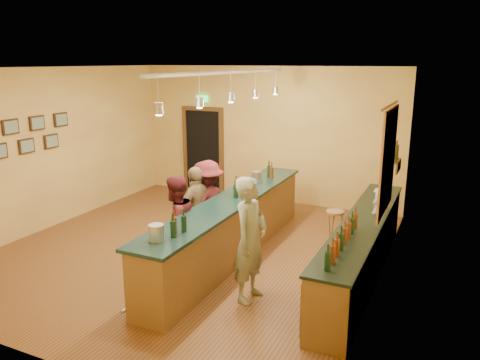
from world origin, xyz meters
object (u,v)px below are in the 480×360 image
at_px(customer_c, 207,206).
at_px(bar_stool, 335,219).
at_px(customer_b, 197,211).
at_px(tasting_bar, 231,224).
at_px(back_counter, 362,248).
at_px(bartender, 250,239).
at_px(customer_a, 176,225).

distance_m(customer_c, bar_stool, 2.33).
distance_m(customer_b, customer_c, 0.25).
bearing_deg(customer_c, tasting_bar, 87.44).
height_order(back_counter, tasting_bar, tasting_bar).
height_order(tasting_bar, customer_c, customer_c).
height_order(back_counter, customer_c, customer_c).
height_order(bartender, customer_c, bartender).
height_order(customer_a, customer_b, customer_a).
xyz_separation_m(bartender, customer_c, (-1.43, 1.34, -0.08)).
distance_m(tasting_bar, bar_stool, 1.94).
relative_size(back_counter, customer_b, 2.90).
relative_size(tasting_bar, customer_a, 3.21).
distance_m(customer_a, customer_b, 0.80).
bearing_deg(customer_a, bartender, 91.65).
xyz_separation_m(back_counter, customer_b, (-2.79, -0.27, 0.30)).
height_order(back_counter, bartender, bartender).
bearing_deg(tasting_bar, customer_b, -172.08).
bearing_deg(bartender, customer_b, 58.24).
height_order(bartender, customer_b, bartender).
bearing_deg(bartender, tasting_bar, 41.18).
bearing_deg(back_counter, tasting_bar, -175.24).
relative_size(bartender, bar_stool, 2.65).
xyz_separation_m(customer_a, customer_c, (0.00, 1.04, 0.02)).
distance_m(customer_a, bar_stool, 2.95).
bearing_deg(customer_c, customer_a, 13.24).
bearing_deg(customer_a, back_counter, 125.07).
xyz_separation_m(customer_a, customer_b, (-0.07, 0.79, -0.01)).
relative_size(customer_a, bar_stool, 2.35).
xyz_separation_m(tasting_bar, bar_stool, (1.48, 1.25, -0.08)).
distance_m(back_counter, customer_b, 2.82).
height_order(customer_a, bar_stool, customer_a).
height_order(bartender, customer_a, bartender).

